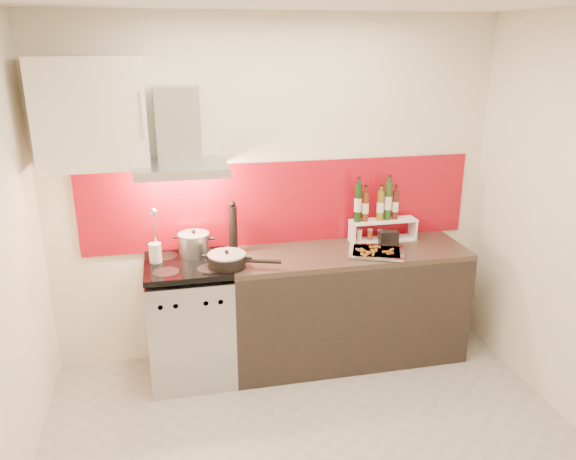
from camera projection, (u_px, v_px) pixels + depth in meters
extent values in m
plane|color=#9E9991|center=(321.00, 459.00, 3.39)|extent=(3.40, 3.40, 0.00)
cube|color=silver|center=(275.00, 193.00, 4.27)|extent=(3.40, 0.02, 2.60)
cube|color=maroon|center=(282.00, 203.00, 4.29)|extent=(3.00, 0.02, 0.64)
cube|color=#B7B7BA|center=(191.00, 324.00, 4.13)|extent=(0.60, 0.60, 0.84)
cube|color=black|center=(194.00, 355.00, 3.89)|extent=(0.50, 0.02, 0.40)
cube|color=#B7B7BA|center=(191.00, 304.00, 3.77)|extent=(0.56, 0.02, 0.12)
cube|color=#FF190C|center=(191.00, 304.00, 3.76)|extent=(0.10, 0.01, 0.04)
cube|color=black|center=(187.00, 265.00, 3.98)|extent=(0.60, 0.60, 0.04)
cube|color=black|center=(346.00, 307.00, 4.37)|extent=(1.80, 0.60, 0.86)
cube|color=#32231E|center=(348.00, 253.00, 4.23)|extent=(1.80, 0.60, 0.04)
cube|color=#B7B7BA|center=(181.00, 168.00, 3.81)|extent=(0.62, 0.50, 0.06)
cube|color=#B7B7BA|center=(178.00, 123.00, 3.85)|extent=(0.30, 0.18, 0.50)
sphere|color=#FFD18C|center=(159.00, 175.00, 3.79)|extent=(0.07, 0.07, 0.07)
sphere|color=#FFD18C|center=(204.00, 173.00, 3.85)|extent=(0.07, 0.07, 0.07)
cube|color=silver|center=(91.00, 113.00, 3.65)|extent=(0.70, 0.35, 0.72)
cylinder|color=#B7B7BA|center=(194.00, 245.00, 4.09)|extent=(0.22, 0.22, 0.15)
cylinder|color=#99999E|center=(194.00, 234.00, 4.06)|extent=(0.23, 0.23, 0.01)
sphere|color=black|center=(193.00, 231.00, 4.05)|extent=(0.03, 0.03, 0.03)
cylinder|color=black|center=(227.00, 261.00, 3.89)|extent=(0.26, 0.26, 0.08)
cylinder|color=#99999E|center=(227.00, 254.00, 3.87)|extent=(0.27, 0.27, 0.01)
sphere|color=black|center=(227.00, 252.00, 3.87)|extent=(0.03, 0.03, 0.03)
cylinder|color=black|center=(263.00, 261.00, 3.86)|extent=(0.25, 0.11, 0.03)
cylinder|color=silver|center=(155.00, 253.00, 3.96)|extent=(0.09, 0.09, 0.15)
cylinder|color=silver|center=(155.00, 227.00, 3.90)|extent=(0.01, 0.07, 0.27)
sphere|color=silver|center=(153.00, 212.00, 3.80)|extent=(0.06, 0.06, 0.06)
cylinder|color=black|center=(233.00, 230.00, 4.12)|extent=(0.06, 0.06, 0.36)
sphere|color=black|center=(232.00, 204.00, 4.06)|extent=(0.05, 0.05, 0.05)
cube|color=white|center=(382.00, 239.00, 4.44)|extent=(0.53, 0.14, 0.01)
cube|color=white|center=(352.00, 233.00, 4.36)|extent=(0.01, 0.14, 0.15)
cube|color=white|center=(413.00, 228.00, 4.46)|extent=(0.02, 0.14, 0.15)
cube|color=white|center=(383.00, 221.00, 4.39)|extent=(0.53, 0.14, 0.02)
cylinder|color=black|center=(358.00, 203.00, 4.29)|extent=(0.06, 0.06, 0.30)
cylinder|color=#54210E|center=(365.00, 206.00, 4.32)|extent=(0.05, 0.05, 0.24)
cylinder|color=brown|center=(380.00, 206.00, 4.34)|extent=(0.06, 0.06, 0.23)
cylinder|color=#1D3714|center=(388.00, 201.00, 4.34)|extent=(0.06, 0.06, 0.30)
cylinder|color=#481913|center=(395.00, 205.00, 4.37)|extent=(0.05, 0.05, 0.23)
cylinder|color=beige|center=(359.00, 236.00, 4.38)|extent=(0.04, 0.04, 0.08)
cylinder|color=#9B4319|center=(370.00, 235.00, 4.40)|extent=(0.04, 0.04, 0.08)
cylinder|color=#443522|center=(380.00, 235.00, 4.42)|extent=(0.04, 0.04, 0.06)
cube|color=black|center=(389.00, 239.00, 4.29)|extent=(0.15, 0.07, 0.12)
cube|color=silver|center=(376.00, 253.00, 4.15)|extent=(0.46, 0.41, 0.01)
cube|color=silver|center=(376.00, 251.00, 4.15)|extent=(0.49, 0.44, 0.01)
cube|color=red|center=(376.00, 251.00, 4.15)|extent=(0.41, 0.36, 0.01)
cube|color=brown|center=(363.00, 250.00, 4.15)|extent=(0.03, 0.05, 0.01)
cube|color=brown|center=(363.00, 251.00, 4.13)|extent=(0.05, 0.05, 0.01)
cube|color=brown|center=(363.00, 255.00, 4.06)|extent=(0.04, 0.05, 0.01)
cube|color=brown|center=(367.00, 254.00, 4.06)|extent=(0.05, 0.04, 0.01)
cube|color=brown|center=(373.00, 251.00, 4.14)|extent=(0.04, 0.05, 0.01)
cube|color=brown|center=(389.00, 253.00, 4.10)|extent=(0.04, 0.05, 0.01)
cube|color=brown|center=(390.00, 253.00, 4.09)|extent=(0.05, 0.02, 0.01)
cube|color=brown|center=(377.00, 247.00, 4.22)|extent=(0.05, 0.04, 0.01)
cube|color=brown|center=(376.00, 250.00, 4.16)|extent=(0.03, 0.05, 0.01)
cube|color=brown|center=(373.00, 254.00, 4.07)|extent=(0.03, 0.05, 0.01)
cube|color=brown|center=(368.00, 252.00, 4.11)|extent=(0.05, 0.04, 0.01)
cube|color=brown|center=(386.00, 252.00, 4.11)|extent=(0.05, 0.02, 0.01)
cube|color=brown|center=(359.00, 250.00, 4.15)|extent=(0.04, 0.05, 0.01)
cube|color=brown|center=(391.00, 250.00, 4.15)|extent=(0.05, 0.04, 0.01)
cube|color=brown|center=(374.00, 252.00, 4.11)|extent=(0.04, 0.05, 0.01)
cube|color=brown|center=(372.00, 247.00, 4.21)|extent=(0.05, 0.03, 0.01)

